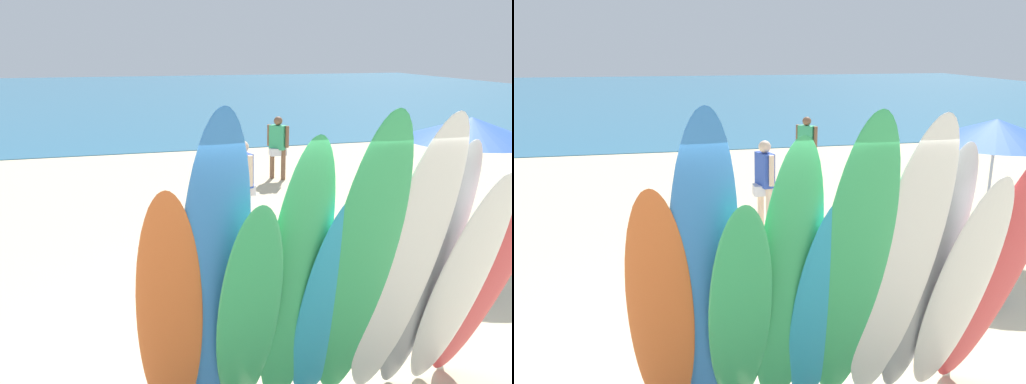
% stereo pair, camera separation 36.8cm
% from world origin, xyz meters
% --- Properties ---
extents(ground, '(60.00, 60.00, 0.00)m').
position_xyz_m(ground, '(0.00, 14.00, 0.00)').
color(ground, beige).
extents(ocean_water, '(60.00, 40.00, 0.02)m').
position_xyz_m(ocean_water, '(0.00, 31.07, 0.01)').
color(ocean_water, teal).
rests_on(ocean_water, ground).
extents(surfboard_rack, '(3.00, 0.07, 0.74)m').
position_xyz_m(surfboard_rack, '(0.00, 0.00, 0.58)').
color(surfboard_rack, brown).
rests_on(surfboard_rack, ground).
extents(surfboard_orange_0, '(0.50, 0.76, 2.23)m').
position_xyz_m(surfboard_orange_0, '(-1.31, -0.63, 1.12)').
color(surfboard_orange_0, orange).
rests_on(surfboard_orange_0, ground).
extents(surfboard_blue_1, '(0.56, 0.96, 2.74)m').
position_xyz_m(surfboard_blue_1, '(-1.00, -0.68, 1.37)').
color(surfboard_blue_1, '#337AD1').
rests_on(surfboard_blue_1, ground).
extents(surfboard_green_2, '(0.48, 0.95, 2.14)m').
position_xyz_m(surfboard_green_2, '(-0.74, -0.67, 1.07)').
color(surfboard_green_2, '#38B266').
rests_on(surfboard_green_2, ground).
extents(surfboard_green_3, '(0.50, 0.89, 2.55)m').
position_xyz_m(surfboard_green_3, '(-0.39, -0.68, 1.27)').
color(surfboard_green_3, '#38B266').
rests_on(surfboard_green_3, ground).
extents(surfboard_teal_4, '(0.55, 0.87, 2.15)m').
position_xyz_m(surfboard_teal_4, '(-0.09, -0.64, 1.07)').
color(surfboard_teal_4, '#289EC6').
rests_on(surfboard_teal_4, ground).
extents(surfboard_green_5, '(0.62, 1.15, 2.72)m').
position_xyz_m(surfboard_green_5, '(0.08, -0.77, 1.36)').
color(surfboard_green_5, '#38B266').
rests_on(surfboard_green_5, ground).
extents(surfboard_white_6, '(0.56, 1.05, 2.69)m').
position_xyz_m(surfboard_white_6, '(0.44, -0.78, 1.34)').
color(surfboard_white_6, white).
rests_on(surfboard_white_6, ground).
extents(surfboard_grey_7, '(0.55, 0.87, 2.46)m').
position_xyz_m(surfboard_grey_7, '(0.74, -0.65, 1.23)').
color(surfboard_grey_7, '#999EA3').
rests_on(surfboard_grey_7, ground).
extents(surfboard_white_8, '(0.49, 0.92, 2.24)m').
position_xyz_m(surfboard_white_8, '(1.00, -0.72, 1.12)').
color(surfboard_white_8, white).
rests_on(surfboard_white_8, ground).
extents(surfboard_red_9, '(0.57, 1.03, 2.49)m').
position_xyz_m(surfboard_red_9, '(1.29, -0.71, 1.25)').
color(surfboard_red_9, '#D13D42').
rests_on(surfboard_red_9, ground).
extents(beachgoer_by_water, '(0.40, 0.56, 1.53)m').
position_xyz_m(beachgoer_by_water, '(0.34, 4.18, 0.88)').
color(beachgoer_by_water, beige).
rests_on(beachgoer_by_water, ground).
extents(beachgoer_strolling, '(0.43, 0.42, 1.49)m').
position_xyz_m(beachgoer_strolling, '(1.89, 7.23, 0.86)').
color(beachgoer_strolling, brown).
rests_on(beachgoer_strolling, ground).
extents(beach_chair_blue, '(0.54, 0.67, 0.84)m').
position_xyz_m(beach_chair_blue, '(2.56, 2.35, 0.43)').
color(beach_chair_blue, '#B7B7BC').
rests_on(beach_chair_blue, ground).
extents(beach_chair_striped, '(0.62, 0.80, 0.80)m').
position_xyz_m(beach_chair_striped, '(2.27, 1.14, 0.42)').
color(beach_chair_striped, '#B7B7BC').
rests_on(beach_chair_striped, ground).
extents(beach_umbrella, '(1.99, 1.99, 2.03)m').
position_xyz_m(beach_umbrella, '(3.51, 2.58, 1.85)').
color(beach_umbrella, silver).
rests_on(beach_umbrella, ground).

